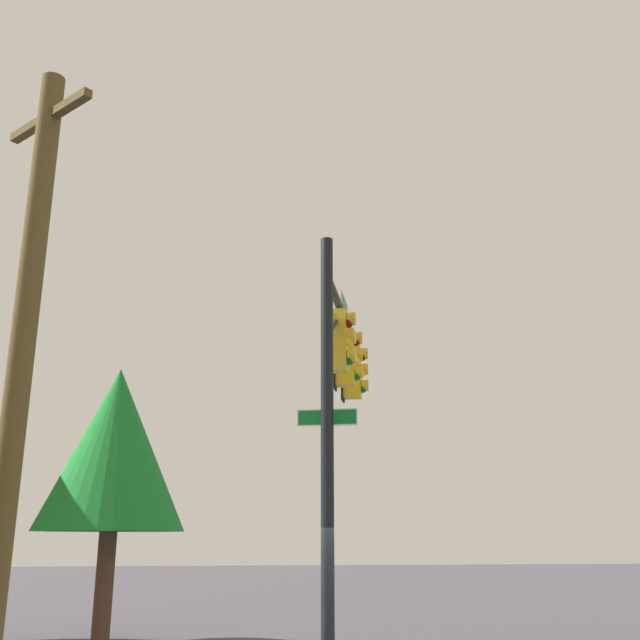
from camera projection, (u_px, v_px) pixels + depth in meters
name	position (u px, v px, depth m)	size (l,w,h in m)	color
signal_pole_assembly	(342.00, 383.00, 13.27)	(4.52, 1.86, 7.08)	black
utility_pole	(20.00, 370.00, 8.98)	(1.39, 1.32, 8.39)	brown
tree_far	(115.00, 449.00, 18.21)	(3.57, 3.57, 6.48)	brown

